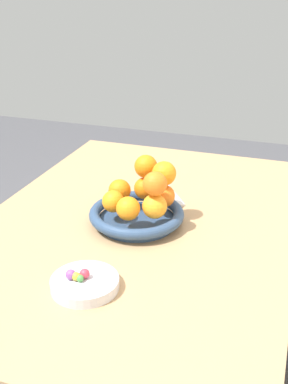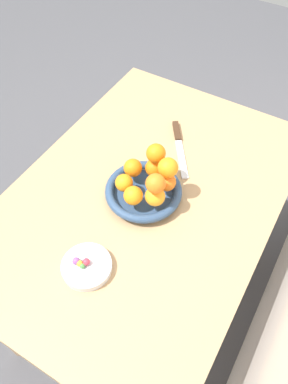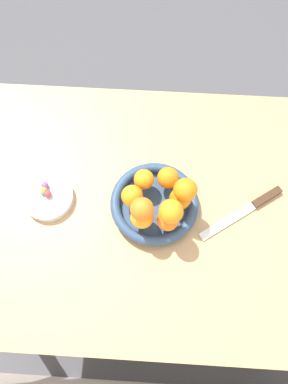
# 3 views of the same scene
# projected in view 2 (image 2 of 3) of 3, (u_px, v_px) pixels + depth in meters

# --- Properties ---
(ground_plane) EXTENTS (6.00, 6.00, 0.00)m
(ground_plane) POSITION_uv_depth(u_px,v_px,m) (145.00, 291.00, 1.73)
(ground_plane) COLOR #4C4C51
(dining_table) EXTENTS (1.10, 0.76, 0.74)m
(dining_table) POSITION_uv_depth(u_px,v_px,m) (145.00, 211.00, 1.22)
(dining_table) COLOR tan
(dining_table) RESTS_ON ground_plane
(fruit_bowl) EXTENTS (0.23, 0.23, 0.04)m
(fruit_bowl) POSITION_uv_depth(u_px,v_px,m) (144.00, 192.00, 1.13)
(fruit_bowl) COLOR navy
(fruit_bowl) RESTS_ON dining_table
(candy_dish) EXTENTS (0.13, 0.13, 0.02)m
(candy_dish) POSITION_uv_depth(u_px,v_px,m) (87.00, 267.00, 0.99)
(candy_dish) COLOR silver
(candy_dish) RESTS_ON dining_table
(orange_0) EXTENTS (0.05, 0.05, 0.05)m
(orange_0) POSITION_uv_depth(u_px,v_px,m) (124.00, 183.00, 1.09)
(orange_0) COLOR orange
(orange_0) RESTS_ON fruit_bowl
(orange_1) EXTENTS (0.06, 0.06, 0.06)m
(orange_1) POSITION_uv_depth(u_px,v_px,m) (134.00, 196.00, 1.06)
(orange_1) COLOR orange
(orange_1) RESTS_ON fruit_bowl
(orange_2) EXTENTS (0.06, 0.06, 0.06)m
(orange_2) POSITION_uv_depth(u_px,v_px,m) (155.00, 196.00, 1.06)
(orange_2) COLOR orange
(orange_2) RESTS_ON fruit_bowl
(orange_3) EXTENTS (0.06, 0.06, 0.06)m
(orange_3) POSITION_uv_depth(u_px,v_px,m) (167.00, 182.00, 1.09)
(orange_3) COLOR orange
(orange_3) RESTS_ON fruit_bowl
(orange_4) EXTENTS (0.06, 0.06, 0.06)m
(orange_4) POSITION_uv_depth(u_px,v_px,m) (154.00, 168.00, 1.13)
(orange_4) COLOR orange
(orange_4) RESTS_ON fruit_bowl
(orange_5) EXTENTS (0.06, 0.06, 0.06)m
(orange_5) POSITION_uv_depth(u_px,v_px,m) (133.00, 168.00, 1.12)
(orange_5) COLOR orange
(orange_5) RESTS_ON fruit_bowl
(orange_6) EXTENTS (0.06, 0.06, 0.06)m
(orange_6) POSITION_uv_depth(u_px,v_px,m) (157.00, 154.00, 1.08)
(orange_6) COLOR orange
(orange_6) RESTS_ON orange_4
(orange_7) EXTENTS (0.06, 0.06, 0.06)m
(orange_7) POSITION_uv_depth(u_px,v_px,m) (156.00, 183.00, 1.01)
(orange_7) COLOR orange
(orange_7) RESTS_ON orange_2
(orange_8) EXTENTS (0.06, 0.06, 0.06)m
(orange_8) POSITION_uv_depth(u_px,v_px,m) (168.00, 168.00, 1.05)
(orange_8) COLOR orange
(orange_8) RESTS_ON orange_3
(candy_ball_0) EXTENTS (0.02, 0.02, 0.02)m
(candy_ball_0) POSITION_uv_depth(u_px,v_px,m) (76.00, 261.00, 0.97)
(candy_ball_0) COLOR #8C4C99
(candy_ball_0) RESTS_ON candy_dish
(candy_ball_1) EXTENTS (0.02, 0.02, 0.02)m
(candy_ball_1) POSITION_uv_depth(u_px,v_px,m) (80.00, 263.00, 0.97)
(candy_ball_1) COLOR gold
(candy_ball_1) RESTS_ON candy_dish
(candy_ball_2) EXTENTS (0.02, 0.02, 0.02)m
(candy_ball_2) POSITION_uv_depth(u_px,v_px,m) (86.00, 262.00, 0.97)
(candy_ball_2) COLOR #C6384C
(candy_ball_2) RESTS_ON candy_dish
(candy_ball_3) EXTENTS (0.01, 0.01, 0.01)m
(candy_ball_3) POSITION_uv_depth(u_px,v_px,m) (82.00, 266.00, 0.97)
(candy_ball_3) COLOR #4C9947
(candy_ball_3) RESTS_ON candy_dish
(knife) EXTENTS (0.23, 0.17, 0.01)m
(knife) POSITION_uv_depth(u_px,v_px,m) (179.00, 144.00, 1.28)
(knife) COLOR #3F2819
(knife) RESTS_ON dining_table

